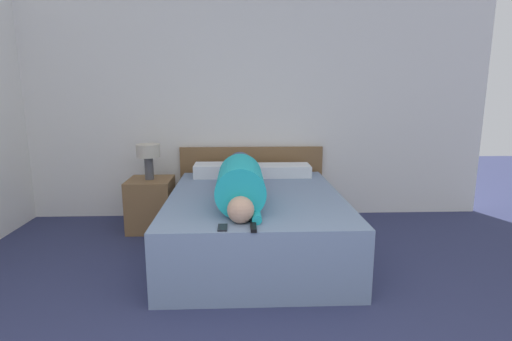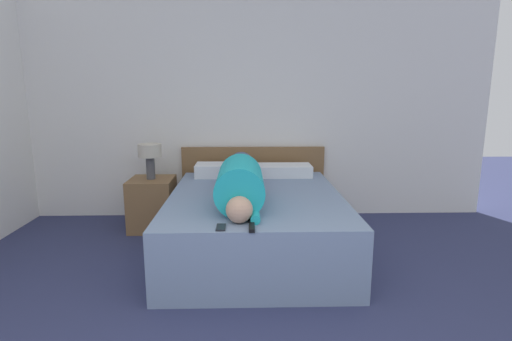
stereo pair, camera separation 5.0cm
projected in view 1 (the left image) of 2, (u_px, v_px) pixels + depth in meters
wall_back at (234, 105)px, 4.59m from camera, size 5.90×0.06×2.60m
bed at (255, 223)px, 3.66m from camera, size 1.54×1.97×0.55m
headboard at (252, 182)px, 4.70m from camera, size 1.66×0.04×0.83m
nightstand at (151, 204)px, 4.27m from camera, size 0.46×0.47×0.55m
table_lamp at (148, 154)px, 4.16m from camera, size 0.24×0.24×0.37m
person_lying at (240, 180)px, 3.45m from camera, size 0.38×1.69×0.38m
pillow_near_headboard at (223, 170)px, 4.35m from camera, size 0.62×0.31×0.14m
pillow_second at (283, 170)px, 4.38m from camera, size 0.59×0.31×0.12m
tv_remote at (253, 227)px, 2.70m from camera, size 0.04×0.15×0.02m
cell_phone at (223, 228)px, 2.72m from camera, size 0.06×0.13×0.01m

